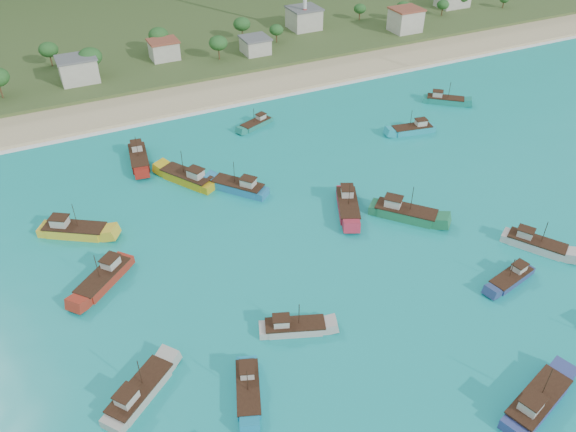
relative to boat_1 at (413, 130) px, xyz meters
name	(u,v)px	position (x,y,z in m)	size (l,w,h in m)	color
ground	(357,288)	(-38.20, -38.41, -0.69)	(600.00, 600.00, 0.00)	#0B817B
beach	(196,96)	(-38.20, 40.59, -0.69)	(400.00, 18.00, 1.20)	beige
land	(139,27)	(-38.20, 101.59, -0.69)	(400.00, 110.00, 2.40)	#385123
surf_line	(209,110)	(-38.20, 31.09, -0.69)	(400.00, 2.50, 0.08)	white
village	(172,48)	(-37.13, 64.11, 3.98)	(213.68, 26.11, 7.65)	beige
vegetation	(149,50)	(-43.65, 64.32, 4.32)	(277.17, 25.14, 8.18)	#235623
boat_1	(413,130)	(0.00, 0.00, 0.00)	(10.48, 4.73, 5.97)	teal
boat_2	(104,278)	(-73.06, -20.09, 0.12)	(10.58, 9.89, 6.62)	#A22B1B
boat_3	(348,206)	(-28.80, -19.71, 0.16)	(7.99, 11.94, 6.84)	#B1263C
boat_4	(536,402)	(-29.26, -66.22, 0.18)	(12.32, 6.79, 6.98)	navy
boat_5	(404,213)	(-20.79, -26.20, 0.23)	(10.87, 11.56, 7.24)	#1E7448
boat_9	(239,187)	(-44.55, -5.20, 0.13)	(9.79, 10.82, 6.67)	teal
boat_11	(444,100)	(16.45, 9.40, 0.00)	(9.73, 8.79, 6.00)	#158271
boat_12	(74,231)	(-75.42, -5.58, 0.18)	(11.84, 9.29, 6.98)	gold
boat_13	(294,328)	(-50.86, -41.99, -0.06)	(9.91, 6.00, 5.63)	#B7AEA7
boat_14	(511,279)	(-15.57, -47.53, -0.12)	(9.39, 4.53, 5.33)	navy
boat_15	(139,393)	(-73.23, -43.47, 0.09)	(10.61, 9.27, 6.46)	#A7A398
boat_16	(248,389)	(-60.63, -48.78, -0.06)	(5.96, 9.98, 5.67)	#1588B1
boat_17	(535,244)	(-6.01, -42.95, 0.04)	(8.21, 10.56, 6.21)	beige
boat_18	(139,158)	(-59.37, 14.06, 0.15)	(4.98, 11.86, 6.79)	maroon
boat_19	(188,178)	(-52.52, 2.11, 0.22)	(9.49, 12.26, 7.20)	gold
boat_20	(256,124)	(-30.93, 18.25, -0.15)	(9.02, 5.62, 5.13)	#1C7B6B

